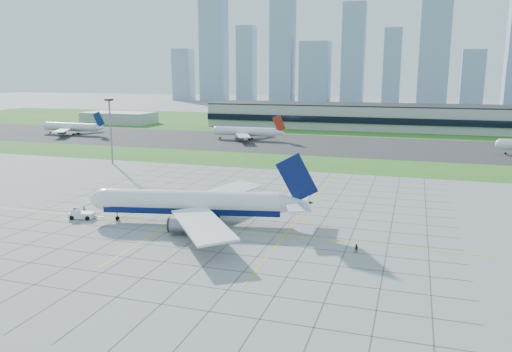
{
  "coord_description": "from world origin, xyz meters",
  "views": [
    {
      "loc": [
        43.84,
        -103.87,
        35.0
      ],
      "look_at": [
        2.32,
        26.35,
        7.0
      ],
      "focal_mm": 35.0,
      "sensor_mm": 36.0,
      "label": 1
    }
  ],
  "objects_px": {
    "crew_near": "(84,210)",
    "pushback_tug": "(81,214)",
    "distant_jet_1": "(247,132)",
    "crew_far": "(356,249)",
    "airliner": "(194,203)",
    "distant_jet_0": "(72,127)",
    "light_mast": "(110,123)"
  },
  "relations": [
    {
      "from": "airliner",
      "to": "pushback_tug",
      "type": "height_order",
      "value": "airliner"
    },
    {
      "from": "pushback_tug",
      "to": "distant_jet_0",
      "type": "relative_size",
      "value": 0.21
    },
    {
      "from": "distant_jet_0",
      "to": "distant_jet_1",
      "type": "distance_m",
      "value": 105.91
    },
    {
      "from": "light_mast",
      "to": "distant_jet_1",
      "type": "relative_size",
      "value": 0.6
    },
    {
      "from": "crew_near",
      "to": "pushback_tug",
      "type": "bearing_deg",
      "value": -148.65
    },
    {
      "from": "crew_far",
      "to": "distant_jet_1",
      "type": "xyz_separation_m",
      "value": [
        -76.96,
        158.77,
        3.58
      ]
    },
    {
      "from": "light_mast",
      "to": "distant_jet_0",
      "type": "bearing_deg",
      "value": 135.37
    },
    {
      "from": "crew_far",
      "to": "crew_near",
      "type": "bearing_deg",
      "value": -159.41
    },
    {
      "from": "pushback_tug",
      "to": "crew_far",
      "type": "xyz_separation_m",
      "value": [
        67.61,
        -3.77,
        -0.17
      ]
    },
    {
      "from": "pushback_tug",
      "to": "crew_near",
      "type": "relative_size",
      "value": 4.63
    },
    {
      "from": "crew_near",
      "to": "distant_jet_1",
      "type": "distance_m",
      "value": 151.07
    },
    {
      "from": "distant_jet_1",
      "to": "crew_far",
      "type": "bearing_deg",
      "value": -64.14
    },
    {
      "from": "crew_near",
      "to": "crew_far",
      "type": "relative_size",
      "value": 1.05
    },
    {
      "from": "pushback_tug",
      "to": "distant_jet_1",
      "type": "relative_size",
      "value": 0.21
    },
    {
      "from": "crew_near",
      "to": "distant_jet_1",
      "type": "height_order",
      "value": "distant_jet_1"
    },
    {
      "from": "light_mast",
      "to": "distant_jet_0",
      "type": "height_order",
      "value": "light_mast"
    },
    {
      "from": "distant_jet_0",
      "to": "crew_near",
      "type": "bearing_deg",
      "value": -51.58
    },
    {
      "from": "distant_jet_1",
      "to": "crew_near",
      "type": "bearing_deg",
      "value": -87.23
    },
    {
      "from": "light_mast",
      "to": "pushback_tug",
      "type": "height_order",
      "value": "light_mast"
    },
    {
      "from": "crew_near",
      "to": "crew_far",
      "type": "height_order",
      "value": "crew_near"
    },
    {
      "from": "airliner",
      "to": "distant_jet_1",
      "type": "xyz_separation_m",
      "value": [
        -37.53,
        149.64,
        -0.27
      ]
    },
    {
      "from": "light_mast",
      "to": "distant_jet_0",
      "type": "xyz_separation_m",
      "value": [
        -78.27,
        77.26,
        -11.7
      ]
    },
    {
      "from": "pushback_tug",
      "to": "crew_near",
      "type": "distance_m",
      "value": 4.63
    },
    {
      "from": "light_mast",
      "to": "crew_near",
      "type": "distance_m",
      "value": 75.2
    },
    {
      "from": "light_mast",
      "to": "distant_jet_1",
      "type": "height_order",
      "value": "light_mast"
    },
    {
      "from": "airliner",
      "to": "crew_near",
      "type": "xyz_separation_m",
      "value": [
        -30.24,
        -1.22,
        -3.8
      ]
    },
    {
      "from": "airliner",
      "to": "distant_jet_0",
      "type": "distance_m",
      "value": 200.93
    },
    {
      "from": "airliner",
      "to": "crew_far",
      "type": "bearing_deg",
      "value": -24.77
    },
    {
      "from": "crew_far",
      "to": "distant_jet_0",
      "type": "height_order",
      "value": "distant_jet_0"
    },
    {
      "from": "crew_near",
      "to": "crew_far",
      "type": "bearing_deg",
      "value": -91.47
    },
    {
      "from": "pushback_tug",
      "to": "crew_far",
      "type": "bearing_deg",
      "value": -14.92
    },
    {
      "from": "airliner",
      "to": "pushback_tug",
      "type": "xyz_separation_m",
      "value": [
        -28.19,
        -5.36,
        -3.67
      ]
    }
  ]
}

